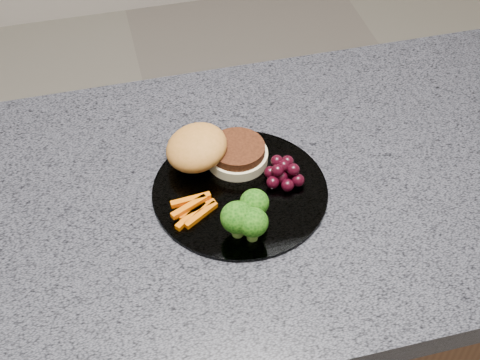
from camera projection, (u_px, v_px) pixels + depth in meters
name	position (u px, v px, depth m)	size (l,w,h in m)	color
island_cabinet	(229.00, 353.00, 1.33)	(1.20, 0.60, 0.86)	#4E2F1B
countertop	(225.00, 203.00, 1.00)	(1.20, 0.60, 0.04)	#474750
plate	(240.00, 191.00, 0.99)	(0.26, 0.26, 0.01)	white
burger	(211.00, 152.00, 1.01)	(0.16, 0.11, 0.05)	beige
carrot_sticks	(193.00, 209.00, 0.95)	(0.07, 0.06, 0.02)	#CC5703
broccoli	(247.00, 215.00, 0.91)	(0.07, 0.08, 0.06)	olive
grape_bunch	(284.00, 172.00, 0.99)	(0.06, 0.06, 0.03)	black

